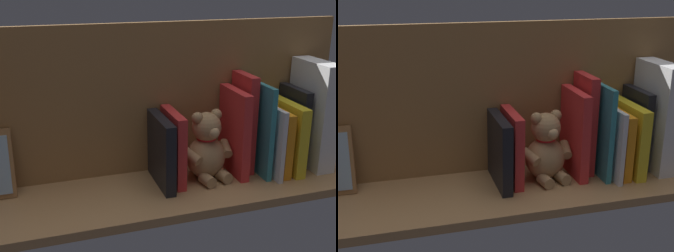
{
  "view_description": "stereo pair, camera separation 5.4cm",
  "coord_description": "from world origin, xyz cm",
  "views": [
    {
      "loc": [
        30.49,
        94.98,
        50.83
      ],
      "look_at": [
        0.0,
        0.0,
        16.27
      ],
      "focal_mm": 46.79,
      "sensor_mm": 36.0,
      "label": 1
    },
    {
      "loc": [
        25.29,
        96.5,
        50.83
      ],
      "look_at": [
        0.0,
        0.0,
        16.27
      ],
      "focal_mm": 46.79,
      "sensor_mm": 36.0,
      "label": 2
    }
  ],
  "objects": [
    {
      "name": "book_7",
      "position": [
        -2.47,
        -3.37,
        9.29
      ],
      "size": [
        2.42,
        14.61,
        18.58
      ],
      "primitive_type": "cube",
      "color": "red",
      "rests_on": "ground_plane"
    },
    {
      "name": "book_3",
      "position": [
        -28.07,
        -1.6,
        9.5
      ],
      "size": [
        1.22,
        18.15,
        19.01
      ],
      "primitive_type": "cube",
      "color": "silver",
      "rests_on": "ground_plane"
    },
    {
      "name": "book_1",
      "position": [
        -34.3,
        -1.87,
        9.43
      ],
      "size": [
        2.9,
        17.62,
        18.87
      ],
      "primitive_type": "cube",
      "rotation": [
        0.0,
        -0.0,
        0.0
      ],
      "color": "yellow",
      "rests_on": "ground_plane"
    },
    {
      "name": "ground_plane",
      "position": [
        0.0,
        0.0,
        -1.1
      ],
      "size": [
        105.3,
        28.16,
        2.2
      ],
      "primitive_type": "cube",
      "color": "#A87A4C"
    },
    {
      "name": "book_2",
      "position": [
        -30.77,
        -2.19,
        8.74
      ],
      "size": [
        2.23,
        16.97,
        17.48
      ],
      "primitive_type": "cube",
      "color": "orange",
      "rests_on": "ground_plane"
    },
    {
      "name": "shelf_back_panel",
      "position": [
        0.0,
        -11.83,
        19.88
      ],
      "size": [
        105.3,
        1.5,
        39.77
      ],
      "primitive_type": "cube",
      "color": "#9D6E3D",
      "rests_on": "ground_plane"
    },
    {
      "name": "book_4",
      "position": [
        -25.79,
        -2.63,
        12.28
      ],
      "size": [
        1.4,
        16.1,
        24.55
      ],
      "primitive_type": "cube",
      "color": "teal",
      "rests_on": "ground_plane"
    },
    {
      "name": "book_5",
      "position": [
        -22.89,
        -5.06,
        13.24
      ],
      "size": [
        2.45,
        11.23,
        26.48
      ],
      "primitive_type": "cube",
      "color": "red",
      "rests_on": "ground_plane"
    },
    {
      "name": "book_0",
      "position": [
        -37.82,
        -4.09,
        10.95
      ],
      "size": [
        2.23,
        13.17,
        21.91
      ],
      "primitive_type": "cube",
      "color": "black",
      "rests_on": "ground_plane"
    },
    {
      "name": "book_6",
      "position": [
        -19.5,
        -3.3,
        11.5
      ],
      "size": [
        2.58,
        14.76,
        23.02
      ],
      "primitive_type": "cube",
      "rotation": [
        0.0,
        0.01,
        0.0
      ],
      "color": "red",
      "rests_on": "ground_plane"
    },
    {
      "name": "teddy_bear",
      "position": [
        -11.31,
        -2.4,
        8.06
      ],
      "size": [
        14.59,
        13.1,
        18.32
      ],
      "rotation": [
        0.0,
        0.0,
        0.2
      ],
      "color": "tan",
      "rests_on": "ground_plane"
    },
    {
      "name": "book_8",
      "position": [
        1.03,
        -2.4,
        8.91
      ],
      "size": [
        2.63,
        16.56,
        17.82
      ],
      "primitive_type": "cube",
      "color": "black",
      "rests_on": "ground_plane"
    },
    {
      "name": "dictionary_thick_white",
      "position": [
        -42.62,
        -2.21,
        14.62
      ],
      "size": [
        5.41,
        16.75,
        29.23
      ],
      "primitive_type": "cube",
      "color": "white",
      "rests_on": "ground_plane"
    }
  ]
}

